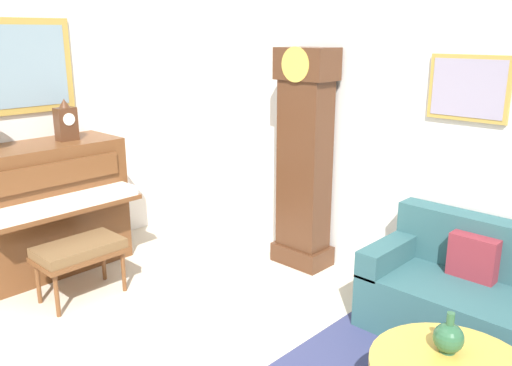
% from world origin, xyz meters
% --- Properties ---
extents(wall_back, '(5.30, 0.13, 2.80)m').
position_xyz_m(wall_back, '(0.02, 2.40, 1.40)').
color(wall_back, silver).
rests_on(wall_back, ground_plane).
extents(piano, '(0.87, 1.44, 1.19)m').
position_xyz_m(piano, '(-2.23, 0.40, 0.60)').
color(piano, brown).
rests_on(piano, ground_plane).
extents(piano_bench, '(0.42, 0.70, 0.48)m').
position_xyz_m(piano_bench, '(-1.51, 0.34, 0.41)').
color(piano_bench, brown).
rests_on(piano_bench, ground_plane).
extents(grandfather_clock, '(0.52, 0.34, 2.03)m').
position_xyz_m(grandfather_clock, '(-0.62, 2.15, 0.96)').
color(grandfather_clock, '#4C2B19').
rests_on(grandfather_clock, ground_plane).
extents(couch, '(1.90, 0.80, 0.84)m').
position_xyz_m(couch, '(1.32, 1.97, 0.31)').
color(couch, '#2D565B').
rests_on(couch, ground_plane).
extents(mantel_clock, '(0.13, 0.18, 0.38)m').
position_xyz_m(mantel_clock, '(-2.23, 0.70, 1.36)').
color(mantel_clock, '#4C2B19').
rests_on(mantel_clock, piano).
extents(green_jug, '(0.17, 0.17, 0.24)m').
position_xyz_m(green_jug, '(1.32, 1.02, 0.52)').
color(green_jug, '#234C33').
rests_on(green_jug, coffee_table).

